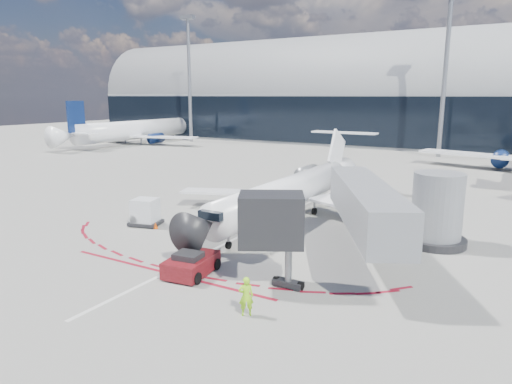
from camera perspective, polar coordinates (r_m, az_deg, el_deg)
The scene contains 14 objects.
ground at distance 35.17m, azimuth 1.27°, elevation -3.97°, with size 260.00×260.00×0.00m, color slate.
apron_centerline at distance 36.87m, azimuth 2.78°, elevation -3.22°, with size 0.25×40.00×0.01m, color silver.
apron_stop_bar at distance 26.24m, azimuth -11.19°, elevation -9.86°, with size 14.00×0.25×0.01m, color maroon.
terminal_building at distance 95.98m, azimuth 20.80°, elevation 10.54°, with size 150.00×24.15×24.00m.
jet_bridge at distance 28.18m, azimuth 15.91°, elevation -2.15°, with size 10.03×15.20×4.90m.
light_mast_west at distance 98.97m, azimuth -8.31°, elevation 13.50°, with size 0.70×0.70×25.00m, color gray.
light_mast_centre at distance 78.47m, azimuth 22.53°, elevation 13.17°, with size 0.70×0.70×25.00m, color gray.
regional_jet at distance 37.00m, azimuth 4.68°, elevation 0.27°, with size 21.17×26.10×6.54m.
pushback_tug at distance 25.62m, azimuth -8.10°, elevation -8.90°, with size 2.54×5.20×1.33m.
ramp_worker at distance 20.81m, azimuth -1.25°, elevation -12.89°, with size 0.67×0.44×1.83m, color #99F219.
uld_container at distance 35.49m, azimuth -13.66°, elevation -2.48°, with size 2.59×2.36×2.05m.
safety_cone_left at distance 34.62m, azimuth -12.44°, elevation -4.10°, with size 0.35×0.35×0.49m, color #F94D05.
safety_cone_right at distance 25.87m, azimuth -7.73°, elevation -9.41°, with size 0.40×0.40×0.56m, color #F94D05.
bg_airliner_0 at distance 97.00m, azimuth -14.83°, elevation 9.11°, with size 33.78×35.77×10.93m, color white, non-canonical shape.
Camera 1 is at (16.36, -29.60, 9.67)m, focal length 32.00 mm.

